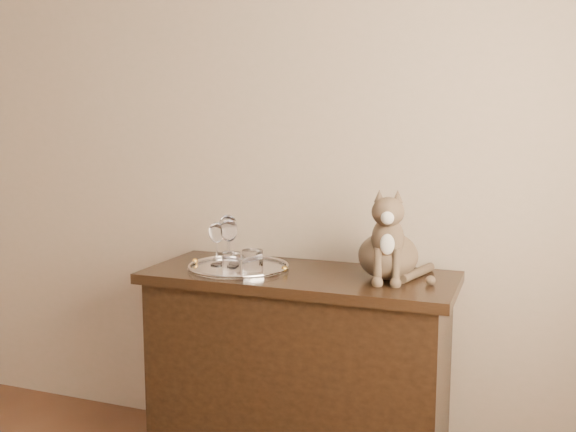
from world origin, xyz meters
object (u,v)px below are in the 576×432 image
cat (389,233)px  wine_glass_c (217,244)px  sideboard (299,377)px  tumbler_b (231,263)px  tumbler_a (253,262)px  tray (239,268)px  wine_glass_d (229,243)px  wine_glass_a (228,239)px

cat → wine_glass_c: bearing=174.8°
sideboard → tumbler_b: tumbler_b is taller
sideboard → tumbler_a: bearing=-145.6°
tray → wine_glass_d: wine_glass_d is taller
tray → cat: 0.61m
cat → wine_glass_a: bearing=170.7°
tray → wine_glass_d: size_ratio=2.14×
tray → tumbler_b: tumbler_b is taller
sideboard → cat: bearing=5.3°
wine_glass_d → tray: bearing=-18.9°
tray → wine_glass_a: wine_glass_a is taller
wine_glass_c → wine_glass_d: (0.05, 0.01, 0.01)m
tumbler_a → tumbler_b: size_ratio=1.13×
wine_glass_c → tumbler_b: (0.11, -0.11, -0.05)m
wine_glass_a → cat: size_ratio=0.58×
wine_glass_c → wine_glass_d: 0.05m
wine_glass_c → tumbler_a: (0.19, -0.08, -0.04)m
sideboard → wine_glass_a: (-0.32, 0.03, 0.53)m
sideboard → tumbler_b: 0.54m
tray → cat: bearing=6.0°
wine_glass_c → tumbler_b: 0.16m
cat → wine_glass_d: bearing=174.3°
sideboard → tray: bearing=-173.0°
tray → wine_glass_c: (-0.10, 0.01, 0.09)m
sideboard → tray: tray is taller
wine_glass_c → tumbler_b: size_ratio=2.20×
wine_glass_a → wine_glass_d: 0.05m
tumbler_b → cat: cat is taller
wine_glass_d → cat: bearing=4.1°
wine_glass_c → sideboard: bearing=3.9°
sideboard → tray: size_ratio=3.00×
tumbler_b → wine_glass_d: bearing=119.0°
sideboard → wine_glass_d: bearing=-177.4°
sideboard → wine_glass_d: size_ratio=6.41×
sideboard → cat: cat is taller
wine_glass_c → tumbler_a: wine_glass_c is taller
sideboard → wine_glass_c: size_ratio=6.86×
tumbler_a → tumbler_b: tumbler_a is taller
tray → cat: size_ratio=1.16×
wine_glass_c → tumbler_a: bearing=-22.9°
wine_glass_d → wine_glass_a: bearing=120.8°
wine_glass_c → cat: size_ratio=0.51×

